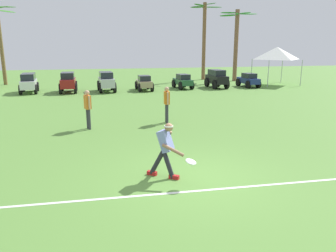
% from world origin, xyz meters
% --- Properties ---
extents(ground_plane, '(80.00, 80.00, 0.00)m').
position_xyz_m(ground_plane, '(0.00, 0.00, 0.00)').
color(ground_plane, '#598A39').
extents(field_line_paint, '(20.59, 0.55, 0.01)m').
position_xyz_m(field_line_paint, '(0.00, -0.73, 0.00)').
color(field_line_paint, white).
rests_on(field_line_paint, ground_plane).
extents(frisbee_thrower, '(0.82, 0.86, 1.43)m').
position_xyz_m(frisbee_thrower, '(-0.66, 0.22, 0.80)').
color(frisbee_thrower, '#23232D').
rests_on(frisbee_thrower, ground_plane).
extents(frisbee_in_flight, '(0.36, 0.36, 0.11)m').
position_xyz_m(frisbee_in_flight, '(-0.17, -0.39, 0.60)').
color(frisbee_in_flight, white).
extents(teammate_near_sideline, '(0.21, 0.49, 1.56)m').
position_xyz_m(teammate_near_sideline, '(0.62, 6.10, 0.94)').
color(teammate_near_sideline, '#33333D').
rests_on(teammate_near_sideline, ground_plane).
extents(teammate_midfield, '(0.30, 0.49, 1.56)m').
position_xyz_m(teammate_midfield, '(-2.66, 5.71, 0.94)').
color(teammate_midfield, '#33333D').
rests_on(teammate_midfield, ground_plane).
extents(parked_car_slot_a, '(1.35, 2.48, 1.34)m').
position_xyz_m(parked_car_slot_a, '(-6.96, 17.14, 0.72)').
color(parked_car_slot_a, silver).
rests_on(parked_car_slot_a, ground_plane).
extents(parked_car_slot_b, '(1.22, 2.37, 1.40)m').
position_xyz_m(parked_car_slot_b, '(-4.27, 16.79, 0.74)').
color(parked_car_slot_b, maroon).
rests_on(parked_car_slot_b, ground_plane).
extents(parked_car_slot_c, '(1.32, 2.42, 1.40)m').
position_xyz_m(parked_car_slot_c, '(-1.61, 16.64, 0.74)').
color(parked_car_slot_c, '#B7BABF').
rests_on(parked_car_slot_c, ground_plane).
extents(parked_car_slot_d, '(1.15, 2.23, 1.10)m').
position_xyz_m(parked_car_slot_d, '(1.13, 16.65, 0.56)').
color(parked_car_slot_d, '#998466').
rests_on(parked_car_slot_d, ground_plane).
extents(parked_car_slot_e, '(1.31, 2.29, 1.10)m').
position_xyz_m(parked_car_slot_e, '(4.21, 17.12, 0.56)').
color(parked_car_slot_e, '#235133').
rests_on(parked_car_slot_e, ground_plane).
extents(parked_car_slot_f, '(1.32, 2.41, 1.40)m').
position_xyz_m(parked_car_slot_f, '(6.91, 16.98, 0.74)').
color(parked_car_slot_f, black).
rests_on(parked_car_slot_f, ground_plane).
extents(parked_car_slot_g, '(1.27, 2.27, 1.10)m').
position_xyz_m(parked_car_slot_g, '(9.55, 16.86, 0.56)').
color(parked_car_slot_g, navy).
rests_on(parked_car_slot_g, ground_plane).
extents(palm_tree_left_of_centre, '(3.35, 3.58, 6.45)m').
position_xyz_m(palm_tree_left_of_centre, '(-9.86, 22.60, 4.06)').
color(palm_tree_left_of_centre, brown).
rests_on(palm_tree_left_of_centre, ground_plane).
extents(palm_tree_right_of_centre, '(3.12, 2.75, 7.10)m').
position_xyz_m(palm_tree_right_of_centre, '(7.86, 23.24, 4.04)').
color(palm_tree_right_of_centre, brown).
rests_on(palm_tree_right_of_centre, ground_plane).
extents(palm_tree_far_right, '(3.40, 3.33, 6.36)m').
position_xyz_m(palm_tree_far_right, '(10.36, 21.49, 3.68)').
color(palm_tree_far_right, brown).
rests_on(palm_tree_far_right, ground_plane).
extents(event_tent, '(3.08, 3.08, 3.11)m').
position_xyz_m(event_tent, '(12.54, 18.01, 2.60)').
color(event_tent, '#B2B5BA').
rests_on(event_tent, ground_plane).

